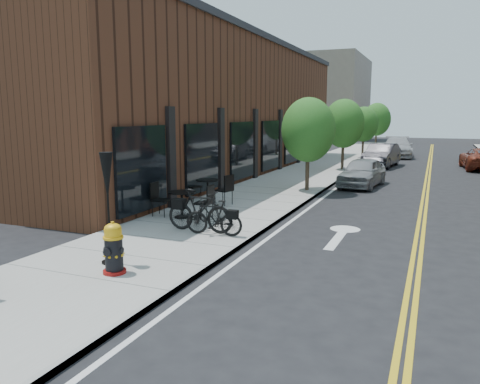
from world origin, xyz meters
The scene contains 17 objects.
ground centered at (0.00, 0.00, 0.00)m, with size 120.00×120.00×0.00m, color black.
sidewalk_near centered at (-2.00, 10.00, 0.06)m, with size 4.00×70.00×0.12m, color #9E9B93.
building_near centered at (-6.50, 14.00, 3.50)m, with size 5.00×28.00×7.00m, color #4C2918.
bg_building_left centered at (-8.00, 48.00, 5.00)m, with size 8.00×14.00×10.00m, color #726656.
tree_near_a centered at (-0.60, 9.00, 2.60)m, with size 2.20×2.20×3.81m.
tree_near_b centered at (-0.60, 17.00, 2.71)m, with size 2.30×2.30×3.98m.
tree_near_c centered at (-0.60, 25.00, 2.53)m, with size 2.10×2.10×3.67m.
tree_near_d centered at (-0.60, 33.00, 2.79)m, with size 2.40×2.40×4.11m.
fire_hydrant centered at (-1.51, -2.60, 0.62)m, with size 0.52×0.52×1.05m.
bicycle_left centered at (-0.98, 0.84, 0.59)m, with size 0.44×1.56×0.94m, color black.
bicycle_right centered at (-1.47, 1.01, 0.70)m, with size 0.54×1.92×1.16m, color black.
bistro_set_b centered at (-2.79, 2.37, 0.64)m, with size 1.94×0.86×1.04m.
bistro_set_c centered at (-3.17, 4.90, 0.66)m, with size 2.02×1.04×1.06m.
patio_umbrella centered at (-2.00, -2.09, 1.81)m, with size 0.38×0.38×2.35m.
parked_car_a centered at (1.27, 11.62, 0.65)m, with size 1.54×3.84×1.31m, color gray.
parked_car_b centered at (1.21, 20.31, 0.72)m, with size 1.53×4.39×1.45m, color black.
parked_car_c centered at (1.60, 27.75, 0.76)m, with size 2.14×5.26×1.53m, color #ACADB1.
Camera 1 is at (4.21, -9.87, 3.24)m, focal length 35.00 mm.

